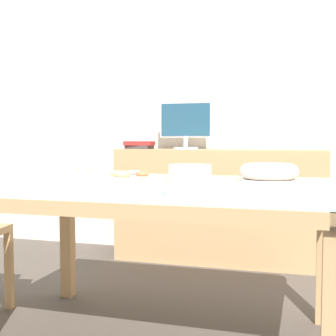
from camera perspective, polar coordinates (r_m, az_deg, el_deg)
wall_back at (r=4.01m, az=7.16°, el=8.24°), size 8.00×0.10×2.60m
dining_table at (r=2.23m, az=-0.66°, el=-4.01°), size 1.62×1.00×0.77m
sideboard at (r=3.74m, az=6.30°, el=-4.55°), size 1.63×0.44×0.89m
computer_monitor at (r=3.76m, az=2.17°, el=5.19°), size 0.42×0.20×0.38m
book_stack at (r=3.88m, az=-3.51°, el=2.84°), size 0.24×0.18×0.06m
cake_chocolate_round at (r=2.30m, az=12.21°, el=-0.53°), size 0.28×0.28×0.09m
pastry_platter at (r=2.45m, az=-4.79°, el=-0.95°), size 0.33×0.33×0.04m
plate_stack at (r=2.29m, az=2.69°, el=-0.57°), size 0.21×0.21×0.08m
tealight_right_edge at (r=2.09m, az=-3.28°, el=-1.79°), size 0.04×0.04×0.04m
tealight_near_cakes at (r=2.76m, az=-9.42°, el=-0.50°), size 0.04×0.04×0.04m
tealight_left_edge at (r=2.22m, az=-5.10°, el=-1.49°), size 0.04×0.04×0.04m
tealight_centre at (r=2.82m, az=-10.83°, el=-0.44°), size 0.04×0.04×0.04m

